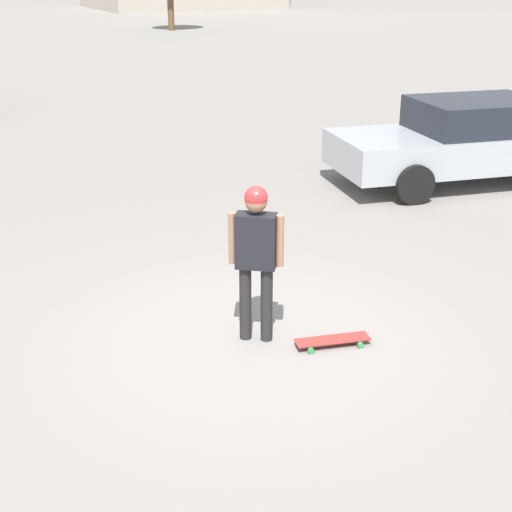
# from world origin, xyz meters

# --- Properties ---
(ground_plane) EXTENTS (220.00, 220.00, 0.00)m
(ground_plane) POSITION_xyz_m (0.00, 0.00, 0.00)
(ground_plane) COLOR gray
(person) EXTENTS (0.39, 0.46, 1.62)m
(person) POSITION_xyz_m (0.00, 0.00, 1.00)
(person) COLOR #262628
(person) RESTS_ON ground_plane
(skateboard) EXTENTS (0.37, 0.78, 0.07)m
(skateboard) POSITION_xyz_m (0.47, 0.63, 0.06)
(skateboard) COLOR #A5332D
(skateboard) RESTS_ON ground_plane
(car_parked_near) EXTENTS (2.62, 4.99, 1.44)m
(car_parked_near) POSITION_xyz_m (-3.54, 5.86, 0.75)
(car_parked_near) COLOR #ADB2B7
(car_parked_near) RESTS_ON ground_plane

